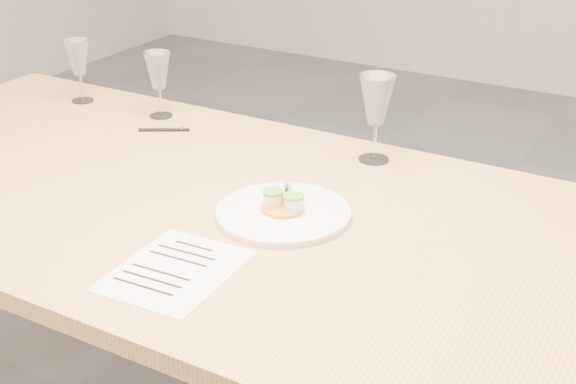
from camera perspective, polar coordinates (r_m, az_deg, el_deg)
The scene contains 7 objects.
dining_table at distance 1.75m, azimuth -1.84°, elevation -3.48°, with size 2.40×1.00×0.75m.
dinner_plate at distance 1.70m, azimuth -0.33°, elevation -1.42°, with size 0.29×0.29×0.07m.
recipe_sheet at distance 1.53m, azimuth -8.06°, elevation -5.53°, with size 0.22×0.27×0.00m.
ballpoint_pen at distance 2.20m, azimuth -8.79°, elevation 4.41°, with size 0.12×0.08×0.01m.
wine_glass_0 at distance 2.45m, azimuth -14.71°, elevation 9.14°, with size 0.07×0.07×0.19m.
wine_glass_1 at distance 2.27m, azimuth -9.22°, elevation 8.42°, with size 0.07×0.07×0.19m.
wine_glass_2 at distance 1.95m, azimuth 6.31°, elevation 6.41°, with size 0.09×0.09×0.22m.
Camera 1 is at (0.82, -1.30, 1.53)m, focal length 50.00 mm.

